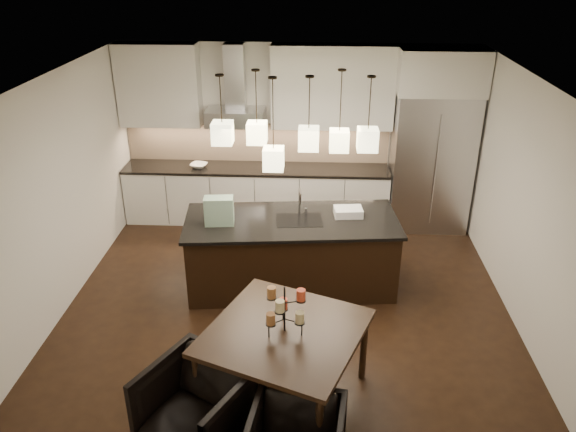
# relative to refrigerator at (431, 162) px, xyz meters

# --- Properties ---
(floor) EXTENTS (5.50, 5.50, 0.02)m
(floor) POSITION_rel_refrigerator_xyz_m (-2.10, -2.38, -1.08)
(floor) COLOR black
(floor) RESTS_ON ground
(ceiling) EXTENTS (5.50, 5.50, 0.02)m
(ceiling) POSITION_rel_refrigerator_xyz_m (-2.10, -2.38, 1.73)
(ceiling) COLOR white
(ceiling) RESTS_ON wall_back
(wall_back) EXTENTS (5.50, 0.02, 2.80)m
(wall_back) POSITION_rel_refrigerator_xyz_m (-2.10, 0.38, 0.32)
(wall_back) COLOR silver
(wall_back) RESTS_ON ground
(wall_front) EXTENTS (5.50, 0.02, 2.80)m
(wall_front) POSITION_rel_refrigerator_xyz_m (-2.10, -5.14, 0.32)
(wall_front) COLOR silver
(wall_front) RESTS_ON ground
(wall_left) EXTENTS (0.02, 5.50, 2.80)m
(wall_left) POSITION_rel_refrigerator_xyz_m (-4.86, -2.38, 0.32)
(wall_left) COLOR silver
(wall_left) RESTS_ON ground
(wall_right) EXTENTS (0.02, 5.50, 2.80)m
(wall_right) POSITION_rel_refrigerator_xyz_m (0.66, -2.38, 0.32)
(wall_right) COLOR silver
(wall_right) RESTS_ON ground
(refrigerator) EXTENTS (1.20, 0.72, 2.15)m
(refrigerator) POSITION_rel_refrigerator_xyz_m (0.00, 0.00, 0.00)
(refrigerator) COLOR #B7B7BA
(refrigerator) RESTS_ON floor
(fridge_panel) EXTENTS (1.26, 0.72, 0.65)m
(fridge_panel) POSITION_rel_refrigerator_xyz_m (0.00, 0.00, 1.40)
(fridge_panel) COLOR silver
(fridge_panel) RESTS_ON refrigerator
(lower_cabinets) EXTENTS (4.21, 0.62, 0.88)m
(lower_cabinets) POSITION_rel_refrigerator_xyz_m (-2.73, 0.05, -0.64)
(lower_cabinets) COLOR silver
(lower_cabinets) RESTS_ON floor
(countertop) EXTENTS (4.21, 0.66, 0.04)m
(countertop) POSITION_rel_refrigerator_xyz_m (-2.73, 0.05, -0.17)
(countertop) COLOR black
(countertop) RESTS_ON lower_cabinets
(backsplash) EXTENTS (4.21, 0.02, 0.63)m
(backsplash) POSITION_rel_refrigerator_xyz_m (-2.73, 0.35, 0.16)
(backsplash) COLOR beige
(backsplash) RESTS_ON countertop
(upper_cab_left) EXTENTS (1.25, 0.35, 1.25)m
(upper_cab_left) POSITION_rel_refrigerator_xyz_m (-4.20, 0.19, 1.10)
(upper_cab_left) COLOR silver
(upper_cab_left) RESTS_ON wall_back
(upper_cab_right) EXTENTS (1.85, 0.35, 1.25)m
(upper_cab_right) POSITION_rel_refrigerator_xyz_m (-1.55, 0.19, 1.10)
(upper_cab_right) COLOR silver
(upper_cab_right) RESTS_ON wall_back
(hood_canopy) EXTENTS (0.90, 0.52, 0.24)m
(hood_canopy) POSITION_rel_refrigerator_xyz_m (-3.03, 0.10, 0.65)
(hood_canopy) COLOR #B7B7BA
(hood_canopy) RESTS_ON wall_back
(hood_chimney) EXTENTS (0.30, 0.28, 0.96)m
(hood_chimney) POSITION_rel_refrigerator_xyz_m (-3.03, 0.21, 1.24)
(hood_chimney) COLOR #B7B7BA
(hood_chimney) RESTS_ON hood_canopy
(fruit_bowl) EXTENTS (0.31, 0.31, 0.06)m
(fruit_bowl) POSITION_rel_refrigerator_xyz_m (-3.63, 0.00, -0.12)
(fruit_bowl) COLOR silver
(fruit_bowl) RESTS_ON countertop
(island_body) EXTENTS (2.71, 1.30, 0.92)m
(island_body) POSITION_rel_refrigerator_xyz_m (-2.07, -1.90, -0.61)
(island_body) COLOR black
(island_body) RESTS_ON floor
(island_top) EXTENTS (2.81, 1.39, 0.04)m
(island_top) POSITION_rel_refrigerator_xyz_m (-2.07, -1.90, -0.13)
(island_top) COLOR black
(island_top) RESTS_ON island_body
(faucet) EXTENTS (0.13, 0.26, 0.40)m
(faucet) POSITION_rel_refrigerator_xyz_m (-1.97, -1.79, 0.09)
(faucet) COLOR silver
(faucet) RESTS_ON island_top
(tote_bag) EXTENTS (0.37, 0.22, 0.36)m
(tote_bag) POSITION_rel_refrigerator_xyz_m (-2.96, -2.07, 0.07)
(tote_bag) COLOR #1F6037
(tote_bag) RESTS_ON island_top
(food_container) EXTENTS (0.38, 0.29, 0.10)m
(food_container) POSITION_rel_refrigerator_xyz_m (-1.35, -1.75, -0.06)
(food_container) COLOR silver
(food_container) RESTS_ON island_top
(dining_table) EXTENTS (1.79, 1.79, 0.83)m
(dining_table) POSITION_rel_refrigerator_xyz_m (-2.04, -3.99, -0.66)
(dining_table) COLOR black
(dining_table) RESTS_ON floor
(candelabra) EXTENTS (0.52, 0.52, 0.48)m
(candelabra) POSITION_rel_refrigerator_xyz_m (-2.04, -3.99, -0.01)
(candelabra) COLOR black
(candelabra) RESTS_ON dining_table
(candle_a) EXTENTS (0.11, 0.11, 0.11)m
(candle_a) POSITION_rel_refrigerator_xyz_m (-1.90, -4.05, -0.05)
(candle_a) COLOR #D2BE85
(candle_a) RESTS_ON candelabra
(candle_b) EXTENTS (0.11, 0.11, 0.11)m
(candle_b) POSITION_rel_refrigerator_xyz_m (-2.06, -3.84, -0.05)
(candle_b) COLOR #D24426
(candle_b) RESTS_ON candelabra
(candle_c) EXTENTS (0.11, 0.11, 0.11)m
(candle_c) POSITION_rel_refrigerator_xyz_m (-2.16, -4.09, -0.05)
(candle_c) COLOR #946034
(candle_c) RESTS_ON candelabra
(candle_d) EXTENTS (0.11, 0.11, 0.11)m
(candle_d) POSITION_rel_refrigerator_xyz_m (-1.89, -3.94, 0.12)
(candle_d) COLOR #D24426
(candle_d) RESTS_ON candelabra
(candle_e) EXTENTS (0.11, 0.11, 0.11)m
(candle_e) POSITION_rel_refrigerator_xyz_m (-2.16, -3.92, 0.12)
(candle_e) COLOR #946034
(candle_e) RESTS_ON candelabra
(candle_f) EXTENTS (0.11, 0.11, 0.11)m
(candle_f) POSITION_rel_refrigerator_xyz_m (-2.07, -4.13, 0.12)
(candle_f) COLOR #D2BE85
(candle_f) RESTS_ON candelabra
(armchair_left) EXTENTS (1.17, 1.18, 0.80)m
(armchair_left) POSITION_rel_refrigerator_xyz_m (-2.78, -4.58, -0.67)
(armchair_left) COLOR black
(armchair_left) RESTS_ON floor
(pendant_a) EXTENTS (0.24, 0.24, 0.26)m
(pendant_a) POSITION_rel_refrigerator_xyz_m (-2.88, -1.98, 1.04)
(pendant_a) COLOR #FFF9B9
(pendant_a) RESTS_ON ceiling
(pendant_b) EXTENTS (0.24, 0.24, 0.26)m
(pendant_b) POSITION_rel_refrigerator_xyz_m (-2.51, -1.67, 0.96)
(pendant_b) COLOR #FFF9B9
(pendant_b) RESTS_ON ceiling
(pendant_c) EXTENTS (0.24, 0.24, 0.26)m
(pendant_c) POSITION_rel_refrigerator_xyz_m (-1.87, -2.00, 1.00)
(pendant_c) COLOR #FFF9B9
(pendant_c) RESTS_ON ceiling
(pendant_d) EXTENTS (0.24, 0.24, 0.26)m
(pendant_d) POSITION_rel_refrigerator_xyz_m (-1.50, -1.62, 0.85)
(pendant_d) COLOR #FFF9B9
(pendant_d) RESTS_ON ceiling
(pendant_e) EXTENTS (0.24, 0.24, 0.26)m
(pendant_e) POSITION_rel_refrigerator_xyz_m (-1.18, -1.96, 0.99)
(pendant_e) COLOR #FFF9B9
(pendant_e) RESTS_ON ceiling
(pendant_f) EXTENTS (0.24, 0.24, 0.26)m
(pendant_f) POSITION_rel_refrigerator_xyz_m (-2.28, -2.08, 0.77)
(pendant_f) COLOR #FFF9B9
(pendant_f) RESTS_ON ceiling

